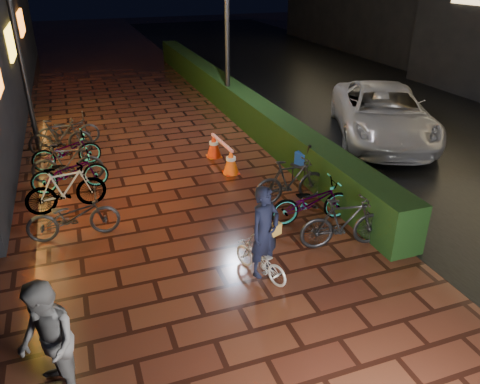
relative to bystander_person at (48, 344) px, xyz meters
name	(u,v)px	position (x,y,z in m)	size (l,w,h in m)	color
ground	(200,236)	(2.63, 2.99, -0.83)	(80.00, 80.00, 0.00)	#381911
asphalt_road	(414,117)	(11.63, 7.99, -0.82)	(11.00, 60.00, 0.01)	black
hedge	(229,96)	(5.93, 10.99, -0.33)	(0.70, 20.00, 1.00)	black
bystander_person	(48,344)	(0.00, 0.00, 0.00)	(0.80, 0.63, 1.65)	#5E5E60
van	(382,113)	(9.25, 6.62, -0.06)	(2.53, 5.49, 1.53)	#B4B3B8
lamp_post_hedge	(227,17)	(5.69, 10.42, 2.37)	(0.56, 0.18, 5.82)	black
lamp_post_sf	(18,48)	(-0.44, 9.07, 1.97)	(0.49, 0.17, 5.08)	black
cyclist	(263,245)	(3.26, 1.37, -0.20)	(0.83, 1.25, 1.70)	white
traffic_barrier	(222,153)	(4.13, 6.24, -0.50)	(0.49, 1.62, 0.65)	#FF570D
cart_assembly	(306,160)	(5.71, 4.62, -0.28)	(0.70, 0.75, 1.06)	black
parked_bikes_storefront	(67,162)	(0.33, 6.60, -0.35)	(1.93, 5.99, 1.00)	black
parked_bikes_hedge	(314,201)	(4.94, 2.75, -0.34)	(1.86, 2.60, 1.00)	black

